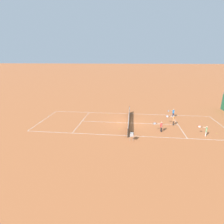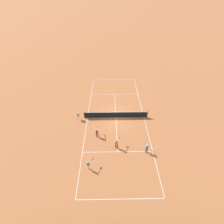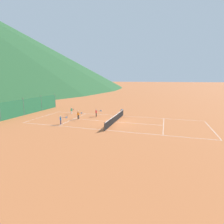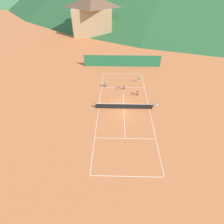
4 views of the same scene
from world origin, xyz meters
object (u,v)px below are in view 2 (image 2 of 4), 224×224
object	(u,v)px
tennis_ball_alley_left	(120,106)
ball_hopper	(78,116)
tennis_net	(116,115)
tennis_ball_by_net_left	(100,113)
tennis_ball_mid_court	(137,104)
tennis_ball_alley_right	(112,111)
tennis_ball_by_net_right	(137,179)
player_near_service	(117,143)
player_near_baseline	(97,132)
tennis_ball_far_corner	(96,182)
tennis_ball_near_corner	(98,96)
player_far_service	(89,164)
player_far_baseline	(147,148)

from	to	relation	value
tennis_ball_alley_left	ball_hopper	distance (m)	6.88
tennis_net	tennis_ball_by_net_left	xyz separation A→B (m)	(2.30, -1.10, -0.47)
tennis_ball_mid_court	tennis_ball_alley_right	world-z (taller)	same
tennis_ball_by_net_right	tennis_ball_alley_right	distance (m)	11.49
player_near_service	player_near_baseline	bearing A→B (deg)	-38.38
tennis_net	tennis_ball_alley_left	world-z (taller)	tennis_net
tennis_ball_far_corner	ball_hopper	bearing A→B (deg)	-72.80
tennis_net	tennis_ball_near_corner	world-z (taller)	tennis_net
tennis_ball_by_net_left	tennis_ball_alley_left	xyz separation A→B (m)	(-3.12, -1.55, 0.00)
tennis_ball_by_net_left	tennis_ball_by_net_right	bearing A→B (deg)	110.29
tennis_ball_alley_right	ball_hopper	distance (m)	5.17
tennis_net	tennis_ball_alley_right	world-z (taller)	tennis_net
player_far_service	player_near_service	bearing A→B (deg)	-136.72
tennis_ball_alley_right	tennis_ball_by_net_right	bearing A→B (deg)	101.36
tennis_ball_alley_right	tennis_ball_by_net_left	bearing A→B (deg)	8.27
tennis_ball_by_net_left	tennis_ball_alley_left	bearing A→B (deg)	-153.63
tennis_net	player_near_baseline	distance (m)	4.55
tennis_ball_by_net_left	tennis_ball_mid_court	world-z (taller)	same
tennis_ball_near_corner	tennis_ball_far_corner	size ratio (longest dim) A/B	1.00
player_near_service	player_far_service	xyz separation A→B (m)	(3.04, 2.86, -0.08)
player_far_service	tennis_ball_near_corner	size ratio (longest dim) A/B	17.29
tennis_ball_by_net_left	tennis_ball_alley_right	size ratio (longest dim) A/B	1.00
tennis_net	player_far_service	xyz separation A→B (m)	(3.14, 8.56, 0.17)
ball_hopper	tennis_ball_mid_court	bearing A→B (deg)	-157.15
tennis_ball_near_corner	ball_hopper	xyz separation A→B (m)	(2.38, 6.31, 0.62)
tennis_net	player_near_service	size ratio (longest dim) A/B	7.17
tennis_net	tennis_ball_alley_right	xyz separation A→B (m)	(0.49, -1.36, -0.47)
player_far_baseline	tennis_ball_near_corner	world-z (taller)	player_far_baseline
player_far_service	tennis_ball_mid_court	world-z (taller)	player_far_service
player_far_baseline	tennis_ball_mid_court	distance (m)	9.77
ball_hopper	tennis_net	bearing A→B (deg)	-175.71
tennis_ball_by_net_right	tennis_ball_far_corner	xyz separation A→B (m)	(4.07, 0.25, 0.00)
tennis_ball_by_net_left	ball_hopper	xyz separation A→B (m)	(3.02, 1.50, 0.62)
player_far_service	tennis_ball_mid_court	distance (m)	13.59
tennis_ball_near_corner	tennis_ball_alley_right	size ratio (longest dim) A/B	1.00
player_far_service	tennis_ball_mid_court	size ratio (longest dim) A/B	17.29
tennis_ball_by_net_left	player_near_baseline	bearing A→B (deg)	87.69
tennis_ball_mid_court	tennis_ball_by_net_left	bearing A→B (deg)	20.89
player_far_baseline	player_near_service	world-z (taller)	player_near_service
player_far_baseline	tennis_net	bearing A→B (deg)	-62.75
tennis_ball_mid_court	player_far_baseline	bearing A→B (deg)	89.10
tennis_ball_alley_right	player_far_service	bearing A→B (deg)	75.08
player_far_baseline	tennis_ball_near_corner	xyz separation A→B (m)	(6.25, -12.35, -0.67)
player_near_baseline	tennis_ball_mid_court	xyz separation A→B (m)	(-5.96, -7.11, -0.68)
player_far_baseline	player_near_baseline	world-z (taller)	player_near_baseline
ball_hopper	player_near_baseline	bearing A→B (deg)	129.61
tennis_net	tennis_ball_by_net_left	size ratio (longest dim) A/B	139.09
tennis_net	tennis_ball_near_corner	xyz separation A→B (m)	(2.93, -5.91, -0.47)
player_near_baseline	tennis_ball_near_corner	distance (m)	9.75
player_far_baseline	tennis_ball_mid_court	bearing A→B (deg)	-90.90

